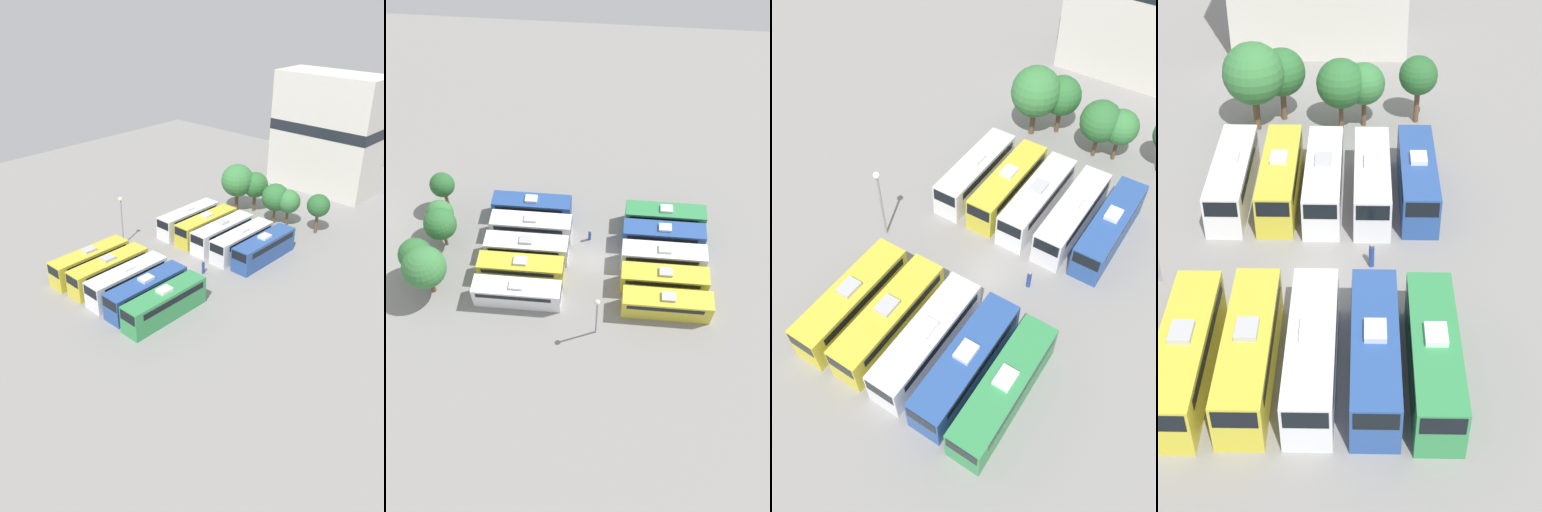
# 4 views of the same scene
# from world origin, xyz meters

# --- Properties ---
(ground_plane) EXTENTS (113.51, 113.51, 0.00)m
(ground_plane) POSITION_xyz_m (0.00, 0.00, 0.00)
(ground_plane) COLOR gray
(bus_0) EXTENTS (2.62, 10.57, 3.64)m
(bus_0) POSITION_xyz_m (-6.77, -8.97, 1.81)
(bus_0) COLOR gold
(bus_0) RESTS_ON ground_plane
(bus_1) EXTENTS (2.62, 10.57, 3.64)m
(bus_1) POSITION_xyz_m (-3.35, -8.70, 1.81)
(bus_1) COLOR gold
(bus_1) RESTS_ON ground_plane
(bus_2) EXTENTS (2.62, 10.57, 3.64)m
(bus_2) POSITION_xyz_m (0.07, -8.67, 1.81)
(bus_2) COLOR silver
(bus_2) RESTS_ON ground_plane
(bus_3) EXTENTS (2.62, 10.57, 3.64)m
(bus_3) POSITION_xyz_m (3.47, -8.70, 1.81)
(bus_3) COLOR #284C93
(bus_3) RESTS_ON ground_plane
(bus_4) EXTENTS (2.62, 10.57, 3.64)m
(bus_4) POSITION_xyz_m (6.67, -8.92, 1.81)
(bus_4) COLOR #338C4C
(bus_4) RESTS_ON ground_plane
(bus_5) EXTENTS (2.62, 10.57, 3.64)m
(bus_5) POSITION_xyz_m (-6.80, 8.82, 1.81)
(bus_5) COLOR white
(bus_5) RESTS_ON ground_plane
(bus_6) EXTENTS (2.62, 10.57, 3.64)m
(bus_6) POSITION_xyz_m (-3.29, 8.89, 1.81)
(bus_6) COLOR gold
(bus_6) RESTS_ON ground_plane
(bus_7) EXTENTS (2.62, 10.57, 3.64)m
(bus_7) POSITION_xyz_m (-0.07, 8.66, 1.81)
(bus_7) COLOR white
(bus_7) RESTS_ON ground_plane
(bus_8) EXTENTS (2.62, 10.57, 3.64)m
(bus_8) POSITION_xyz_m (3.46, 8.59, 1.81)
(bus_8) COLOR silver
(bus_8) RESTS_ON ground_plane
(bus_9) EXTENTS (2.62, 10.57, 3.64)m
(bus_9) POSITION_xyz_m (6.81, 8.99, 1.81)
(bus_9) COLOR #284C93
(bus_9) RESTS_ON ground_plane
(worker_person) EXTENTS (0.36, 0.36, 1.85)m
(worker_person) POSITION_xyz_m (3.39, 0.86, 0.86)
(worker_person) COLOR navy
(worker_person) RESTS_ON ground_plane
(tree_0) EXTENTS (5.15, 5.15, 7.66)m
(tree_0) POSITION_xyz_m (-6.32, 19.49, 5.05)
(tree_0) COLOR brown
(tree_0) RESTS_ON ground_plane
(tree_1) EXTENTS (4.07, 4.07, 6.43)m
(tree_1) POSITION_xyz_m (-4.17, 21.32, 4.36)
(tree_1) COLOR brown
(tree_1) RESTS_ON ground_plane
(tree_2) EXTENTS (4.15, 4.15, 6.26)m
(tree_2) POSITION_xyz_m (0.92, 19.64, 4.16)
(tree_2) COLOR brown
(tree_2) RESTS_ON ground_plane
(tree_3) EXTENTS (3.54, 3.54, 5.66)m
(tree_3) POSITION_xyz_m (2.87, 20.24, 3.87)
(tree_3) COLOR brown
(tree_3) RESTS_ON ground_plane
(tree_4) EXTENTS (3.31, 3.31, 5.99)m
(tree_4) POSITION_xyz_m (7.45, 20.99, 4.28)
(tree_4) COLOR brown
(tree_4) RESTS_ON ground_plane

